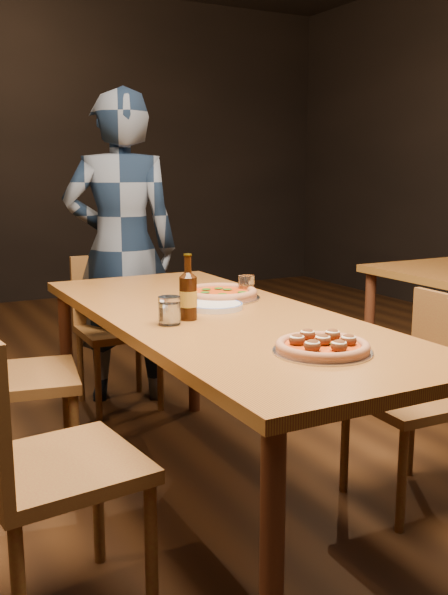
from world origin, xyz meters
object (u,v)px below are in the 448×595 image
table_main (218,332)px  amber_glass (247,285)px  chair_main_e (410,398)px  beer_bottle (188,297)px  chair_main_nw (60,464)px  pizza_margherita (220,293)px  chair_main_sw (20,376)px  diner (122,249)px  chair_end (118,330)px  plate_stack (215,306)px  water_glass (169,311)px  pizza_meatball (323,346)px

table_main → amber_glass: 0.40m
chair_main_e → beer_bottle: size_ratio=3.66×
chair_main_nw → pizza_margherita: (0.85, 0.65, 0.31)m
chair_main_sw → diner: size_ratio=0.56×
chair_end → amber_glass: 1.03m
plate_stack → chair_main_nw: bearing=-146.8°
pizza_margherita → beer_bottle: bearing=-133.4°
chair_main_nw → chair_main_sw: 0.86m
beer_bottle → water_glass: beer_bottle is taller
pizza_meatball → plate_stack: 0.71m
table_main → plate_stack: bearing=69.8°
chair_main_e → plate_stack: size_ratio=3.89×
water_glass → amber_glass: water_glass is taller
chair_end → water_glass: (-0.24, -1.27, 0.37)m
water_glass → amber_glass: bearing=34.5°
plate_stack → chair_main_e: bearing=-35.6°
diner → chair_main_sw: bearing=68.0°
amber_glass → chair_main_sw: bearing=168.3°
pizza_margherita → amber_glass: (0.13, 0.01, 0.02)m
plate_stack → beer_bottle: bearing=-143.5°
chair_main_sw → pizza_meatball: (0.67, -1.08, 0.30)m
table_main → chair_main_nw: chair_main_nw is taller
chair_main_sw → plate_stack: 0.83m
diner → pizza_meatball: bearing=106.9°
table_main → plate_stack: size_ratio=9.21×
table_main → chair_main_e: bearing=-28.6°
table_main → amber_glass: size_ratio=23.41×
chair_end → pizza_margherita: size_ratio=2.56×
amber_glass → diner: diner is taller
pizza_meatball → diner: bearing=88.3°
beer_bottle → chair_main_sw: bearing=135.3°
chair_main_sw → beer_bottle: beer_bottle is taller
table_main → chair_main_nw: (-0.70, -0.39, -0.21)m
table_main → diner: size_ratio=1.18×
chair_main_e → table_main: bearing=-116.7°
chair_main_nw → beer_bottle: beer_bottle is taller
chair_end → water_glass: 1.35m
chair_main_sw → pizza_margherita: 0.87m
chair_end → beer_bottle: bearing=-96.1°
chair_main_sw → water_glass: chair_main_sw is taller
chair_main_sw → pizza_margherita: chair_main_sw is taller
water_glass → diner: size_ratio=0.06×
chair_main_sw → chair_end: size_ratio=1.11×
plate_stack → amber_glass: (0.25, 0.18, 0.03)m
chair_main_nw → pizza_meatball: 0.82m
chair_main_sw → pizza_meatball: bearing=-138.1°
chair_main_e → chair_end: size_ratio=0.99×
chair_main_e → pizza_meatball: size_ratio=2.87×
pizza_meatball → chair_end: bearing=90.5°
chair_main_nw → chair_main_e: size_ratio=1.10×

